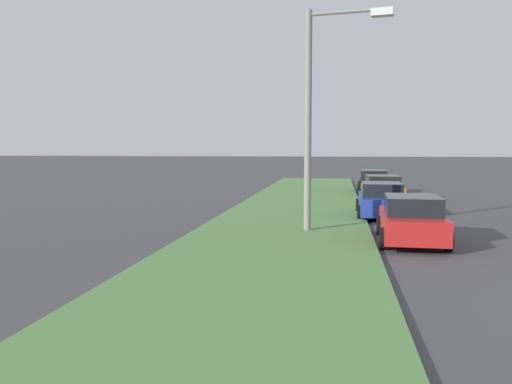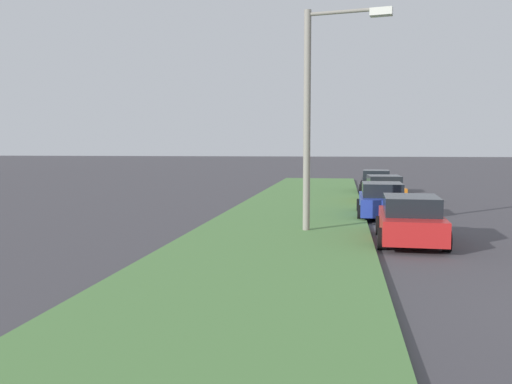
{
  "view_description": "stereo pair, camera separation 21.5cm",
  "coord_description": "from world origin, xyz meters",
  "px_view_note": "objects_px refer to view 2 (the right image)",
  "views": [
    {
      "loc": [
        -9.57,
        6.13,
        2.99
      ],
      "look_at": [
        12.48,
        9.4,
        1.13
      ],
      "focal_mm": 38.68,
      "sensor_mm": 36.0,
      "label": 1
    },
    {
      "loc": [
        -9.54,
        5.91,
        2.99
      ],
      "look_at": [
        12.48,
        9.4,
        1.13
      ],
      "focal_mm": 38.68,
      "sensor_mm": 36.0,
      "label": 2
    }
  ],
  "objects_px": {
    "parked_car_blue": "(382,201)",
    "streetlight": "(317,104)",
    "parked_car_red": "(410,220)",
    "parked_car_black": "(376,182)",
    "parked_car_orange": "(383,190)"
  },
  "relations": [
    {
      "from": "parked_car_orange",
      "to": "parked_car_black",
      "type": "bearing_deg",
      "value": -2.49
    },
    {
      "from": "parked_car_black",
      "to": "streetlight",
      "type": "bearing_deg",
      "value": 173.11
    },
    {
      "from": "parked_car_red",
      "to": "parked_car_black",
      "type": "height_order",
      "value": "same"
    },
    {
      "from": "parked_car_red",
      "to": "streetlight",
      "type": "distance_m",
      "value": 4.89
    },
    {
      "from": "parked_car_orange",
      "to": "streetlight",
      "type": "height_order",
      "value": "streetlight"
    },
    {
      "from": "parked_car_blue",
      "to": "streetlight",
      "type": "xyz_separation_m",
      "value": [
        -4.79,
        2.49,
        3.67
      ]
    },
    {
      "from": "parked_car_blue",
      "to": "parked_car_black",
      "type": "relative_size",
      "value": 0.99
    },
    {
      "from": "parked_car_red",
      "to": "parked_car_black",
      "type": "xyz_separation_m",
      "value": [
        18.39,
        -0.0,
        0.0
      ]
    },
    {
      "from": "parked_car_black",
      "to": "parked_car_blue",
      "type": "bearing_deg",
      "value": -179.24
    },
    {
      "from": "parked_car_orange",
      "to": "streetlight",
      "type": "distance_m",
      "value": 11.66
    },
    {
      "from": "parked_car_blue",
      "to": "streetlight",
      "type": "relative_size",
      "value": 0.58
    },
    {
      "from": "parked_car_red",
      "to": "parked_car_blue",
      "type": "xyz_separation_m",
      "value": [
        6.11,
        0.46,
        0.0
      ]
    },
    {
      "from": "parked_car_red",
      "to": "parked_car_orange",
      "type": "height_order",
      "value": "same"
    },
    {
      "from": "parked_car_blue",
      "to": "streetlight",
      "type": "distance_m",
      "value": 6.53
    },
    {
      "from": "parked_car_orange",
      "to": "streetlight",
      "type": "xyz_separation_m",
      "value": [
        -10.66,
        2.98,
        3.67
      ]
    }
  ]
}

